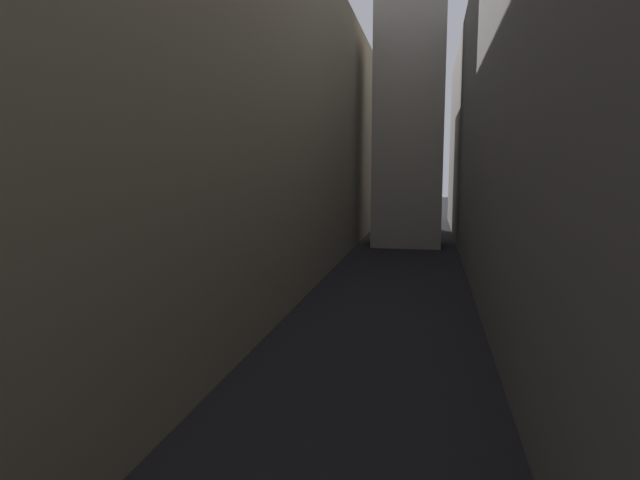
# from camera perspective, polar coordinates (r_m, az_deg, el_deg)

# --- Properties ---
(ground_plane) EXTENTS (264.00, 264.00, 0.00)m
(ground_plane) POSITION_cam_1_polar(r_m,az_deg,el_deg) (39.78, 7.72, -4.80)
(ground_plane) COLOR black
(building_block_left) EXTENTS (15.77, 108.00, 24.16)m
(building_block_left) POSITION_cam_1_polar(r_m,az_deg,el_deg) (43.95, -9.89, 12.15)
(building_block_left) COLOR gray
(building_block_left) RESTS_ON ground
(building_block_right) EXTENTS (11.35, 108.00, 23.97)m
(building_block_right) POSITION_cam_1_polar(r_m,az_deg,el_deg) (41.86, 24.00, 11.74)
(building_block_right) COLOR slate
(building_block_right) RESTS_ON ground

